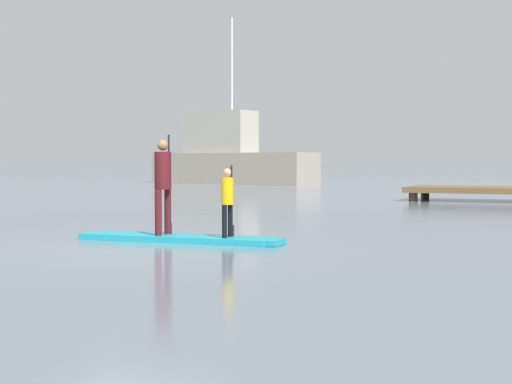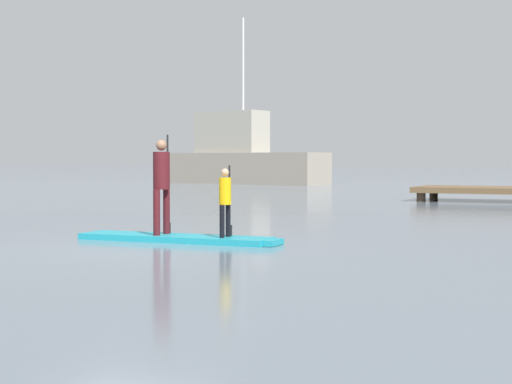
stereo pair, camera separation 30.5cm
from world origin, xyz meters
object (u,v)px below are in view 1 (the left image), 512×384
paddler_adult (163,180)px  paddleboard_near (181,238)px  paddler_child_solo (228,199)px  fishing_boat_green_midground (229,158)px

paddler_adult → paddleboard_near: bearing=0.4°
paddler_child_solo → paddler_adult: bearing=-178.2°
paddler_adult → fishing_boat_green_midground: bearing=113.4°
paddleboard_near → paddler_child_solo: paddler_child_solo is taller
paddler_adult → paddler_child_solo: paddler_adult is taller
paddler_adult → fishing_boat_green_midground: fishing_boat_green_midground is taller
paddleboard_near → fishing_boat_green_midground: 31.48m
paddler_child_solo → paddleboard_near: bearing=-177.6°
paddler_adult → fishing_boat_green_midground: 31.33m
paddler_adult → fishing_boat_green_midground: size_ratio=0.16×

